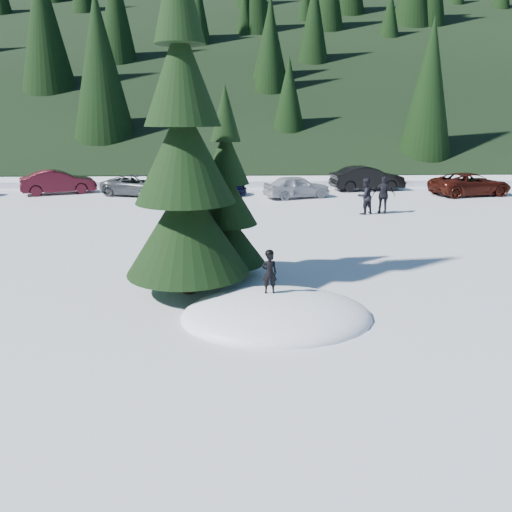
{
  "coord_description": "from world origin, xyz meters",
  "views": [
    {
      "loc": [
        -0.88,
        -10.82,
        4.49
      ],
      "look_at": [
        -0.43,
        1.35,
        1.1
      ],
      "focal_mm": 35.0,
      "sensor_mm": 36.0,
      "label": 1
    }
  ],
  "objects_px": {
    "car_4": "(297,187)",
    "car_6": "(470,184)",
    "spruce_short": "(227,205)",
    "adult_1": "(384,195)",
    "car_3": "(211,184)",
    "spruce_tall": "(185,166)",
    "car_1": "(58,182)",
    "adult_0": "(365,196)",
    "car_5": "(367,178)",
    "car_2": "(139,185)",
    "child_skier": "(269,273)"
  },
  "relations": [
    {
      "from": "adult_0",
      "to": "car_1",
      "type": "height_order",
      "value": "adult_0"
    },
    {
      "from": "spruce_tall",
      "to": "car_6",
      "type": "height_order",
      "value": "spruce_tall"
    },
    {
      "from": "spruce_short",
      "to": "car_3",
      "type": "distance_m",
      "value": 16.19
    },
    {
      "from": "adult_1",
      "to": "car_3",
      "type": "height_order",
      "value": "adult_1"
    },
    {
      "from": "car_4",
      "to": "car_1",
      "type": "bearing_deg",
      "value": 62.43
    },
    {
      "from": "spruce_tall",
      "to": "child_skier",
      "type": "height_order",
      "value": "spruce_tall"
    },
    {
      "from": "car_3",
      "to": "car_4",
      "type": "distance_m",
      "value": 5.24
    },
    {
      "from": "spruce_tall",
      "to": "car_3",
      "type": "height_order",
      "value": "spruce_tall"
    },
    {
      "from": "car_1",
      "to": "car_2",
      "type": "xyz_separation_m",
      "value": [
        5.03,
        -0.94,
        -0.1
      ]
    },
    {
      "from": "adult_0",
      "to": "car_6",
      "type": "height_order",
      "value": "adult_0"
    },
    {
      "from": "adult_0",
      "to": "car_5",
      "type": "relative_size",
      "value": 0.38
    },
    {
      "from": "spruce_tall",
      "to": "car_5",
      "type": "xyz_separation_m",
      "value": [
        9.54,
        18.89,
        -2.56
      ]
    },
    {
      "from": "car_1",
      "to": "car_3",
      "type": "distance_m",
      "value": 9.28
    },
    {
      "from": "car_3",
      "to": "car_1",
      "type": "bearing_deg",
      "value": 102.82
    },
    {
      "from": "child_skier",
      "to": "car_1",
      "type": "xyz_separation_m",
      "value": [
        -11.6,
        19.6,
        -0.26
      ]
    },
    {
      "from": "child_skier",
      "to": "car_3",
      "type": "xyz_separation_m",
      "value": [
        -2.34,
        18.96,
        -0.34
      ]
    },
    {
      "from": "car_5",
      "to": "spruce_tall",
      "type": "bearing_deg",
      "value": 145.14
    },
    {
      "from": "car_5",
      "to": "car_6",
      "type": "distance_m",
      "value": 6.07
    },
    {
      "from": "adult_0",
      "to": "car_1",
      "type": "distance_m",
      "value": 18.43
    },
    {
      "from": "spruce_short",
      "to": "car_4",
      "type": "distance_m",
      "value": 15.06
    },
    {
      "from": "adult_1",
      "to": "car_1",
      "type": "relative_size",
      "value": 0.42
    },
    {
      "from": "spruce_short",
      "to": "adult_1",
      "type": "xyz_separation_m",
      "value": [
        7.32,
        9.54,
        -1.2
      ]
    },
    {
      "from": "adult_1",
      "to": "car_2",
      "type": "height_order",
      "value": "adult_1"
    },
    {
      "from": "adult_0",
      "to": "car_6",
      "type": "relative_size",
      "value": 0.36
    },
    {
      "from": "car_1",
      "to": "car_3",
      "type": "relative_size",
      "value": 0.98
    },
    {
      "from": "child_skier",
      "to": "car_4",
      "type": "xyz_separation_m",
      "value": [
        2.67,
        17.41,
        -0.32
      ]
    },
    {
      "from": "adult_0",
      "to": "car_5",
      "type": "bearing_deg",
      "value": -133.47
    },
    {
      "from": "adult_0",
      "to": "car_5",
      "type": "distance_m",
      "value": 8.33
    },
    {
      "from": "spruce_short",
      "to": "spruce_tall",
      "type": "bearing_deg",
      "value": -125.54
    },
    {
      "from": "spruce_short",
      "to": "adult_1",
      "type": "relative_size",
      "value": 2.99
    },
    {
      "from": "car_4",
      "to": "car_5",
      "type": "height_order",
      "value": "car_5"
    },
    {
      "from": "spruce_tall",
      "to": "car_3",
      "type": "relative_size",
      "value": 1.96
    },
    {
      "from": "car_1",
      "to": "car_2",
      "type": "relative_size",
      "value": 0.98
    },
    {
      "from": "car_6",
      "to": "car_2",
      "type": "bearing_deg",
      "value": 76.54
    },
    {
      "from": "spruce_short",
      "to": "car_5",
      "type": "height_order",
      "value": "spruce_short"
    },
    {
      "from": "car_5",
      "to": "car_1",
      "type": "bearing_deg",
      "value": 84.28
    },
    {
      "from": "car_6",
      "to": "car_1",
      "type": "bearing_deg",
      "value": 74.73
    },
    {
      "from": "car_4",
      "to": "spruce_tall",
      "type": "bearing_deg",
      "value": 144.66
    },
    {
      "from": "child_skier",
      "to": "car_2",
      "type": "xyz_separation_m",
      "value": [
        -6.57,
        18.66,
        -0.36
      ]
    },
    {
      "from": "car_1",
      "to": "car_4",
      "type": "xyz_separation_m",
      "value": [
        14.27,
        -2.18,
        -0.06
      ]
    },
    {
      "from": "adult_0",
      "to": "spruce_tall",
      "type": "bearing_deg",
      "value": 27.34
    },
    {
      "from": "child_skier",
      "to": "car_5",
      "type": "bearing_deg",
      "value": -112.3
    },
    {
      "from": "adult_1",
      "to": "car_5",
      "type": "xyz_separation_m",
      "value": [
        1.23,
        7.95,
        -0.14
      ]
    },
    {
      "from": "adult_1",
      "to": "child_skier",
      "type": "bearing_deg",
      "value": 76.59
    },
    {
      "from": "adult_0",
      "to": "car_5",
      "type": "xyz_separation_m",
      "value": [
        2.16,
        8.04,
        -0.11
      ]
    },
    {
      "from": "adult_0",
      "to": "car_1",
      "type": "bearing_deg",
      "value": -51.62
    },
    {
      "from": "spruce_short",
      "to": "car_5",
      "type": "xyz_separation_m",
      "value": [
        8.54,
        17.49,
        -1.35
      ]
    },
    {
      "from": "adult_0",
      "to": "car_4",
      "type": "relative_size",
      "value": 0.45
    },
    {
      "from": "car_3",
      "to": "spruce_tall",
      "type": "bearing_deg",
      "value": -162.25
    },
    {
      "from": "car_4",
      "to": "car_6",
      "type": "height_order",
      "value": "car_6"
    }
  ]
}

